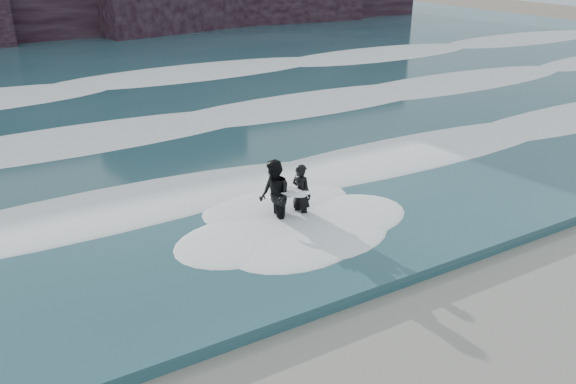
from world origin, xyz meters
The scene contains 6 objects.
sea centered at (0.00, 29.00, 0.15)m, with size 90.00×52.00×0.30m, color #244A56.
foam_near centered at (0.00, 9.00, 0.40)m, with size 60.00×3.20×0.20m, color white.
foam_mid centered at (0.00, 16.00, 0.42)m, with size 60.00×4.00×0.24m, color white.
foam_far centered at (0.00, 25.00, 0.45)m, with size 60.00×4.80×0.30m, color white.
surfer_left centered at (0.50, 6.96, 0.85)m, with size 1.22×1.95×1.70m.
surfer_right centered at (-0.24, 6.89, 0.99)m, with size 1.32×2.17×1.96m.
Camera 1 is at (-6.62, -4.84, 7.02)m, focal length 35.00 mm.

